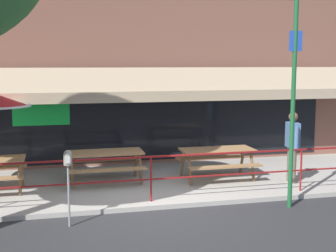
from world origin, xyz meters
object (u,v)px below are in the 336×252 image
object	(u,v)px
picnic_table_right	(217,155)
pedestrian_walking	(292,143)
street_sign_pole	(293,91)
parking_meter_near	(68,165)
picnic_table_centre	(105,158)

from	to	relation	value
picnic_table_right	pedestrian_walking	distance (m)	1.83
picnic_table_right	street_sign_pole	distance (m)	2.92
parking_meter_near	pedestrian_walking	bearing A→B (deg)	16.90
picnic_table_centre	picnic_table_right	size ratio (longest dim) A/B	1.00
pedestrian_walking	parking_meter_near	world-z (taller)	pedestrian_walking
picnic_table_right	street_sign_pole	xyz separation A→B (m)	(0.80, -2.22, 1.71)
pedestrian_walking	parking_meter_near	size ratio (longest dim) A/B	1.20
parking_meter_near	street_sign_pole	xyz separation A→B (m)	(4.48, 0.11, 1.27)
picnic_table_centre	pedestrian_walking	distance (m)	4.52
picnic_table_centre	street_sign_pole	distance (m)	4.68
street_sign_pole	picnic_table_right	bearing A→B (deg)	109.84
pedestrian_walking	parking_meter_near	distance (m)	5.58
picnic_table_centre	pedestrian_walking	world-z (taller)	pedestrian_walking
picnic_table_right	street_sign_pole	bearing A→B (deg)	-70.16
pedestrian_walking	parking_meter_near	bearing A→B (deg)	-163.10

